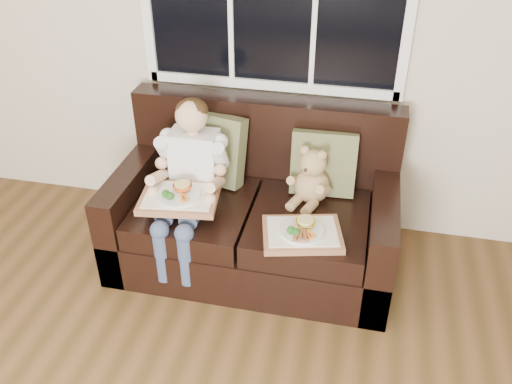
% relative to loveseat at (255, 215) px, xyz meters
% --- Properties ---
extents(loveseat, '(1.70, 0.92, 0.96)m').
position_rel_loveseat_xyz_m(loveseat, '(0.00, 0.00, 0.00)').
color(loveseat, black).
rests_on(loveseat, ground).
extents(pillow_left, '(0.47, 0.30, 0.45)m').
position_rel_loveseat_xyz_m(pillow_left, '(-0.32, 0.15, 0.36)').
color(pillow_left, '#656B42').
rests_on(pillow_left, loveseat).
extents(pillow_right, '(0.40, 0.20, 0.40)m').
position_rel_loveseat_xyz_m(pillow_right, '(0.39, 0.15, 0.34)').
color(pillow_right, '#656B42').
rests_on(pillow_right, loveseat).
extents(child, '(0.42, 0.61, 0.94)m').
position_rel_loveseat_xyz_m(child, '(-0.37, -0.12, 0.35)').
color(child, silver).
rests_on(child, loveseat).
extents(teddy_bear, '(0.26, 0.31, 0.37)m').
position_rel_loveseat_xyz_m(teddy_bear, '(0.34, 0.03, 0.29)').
color(teddy_bear, tan).
rests_on(teddy_bear, loveseat).
extents(tray_left, '(0.48, 0.39, 0.10)m').
position_rel_loveseat_xyz_m(tray_left, '(-0.38, -0.28, 0.27)').
color(tray_left, '#8F5C40').
rests_on(tray_left, child).
extents(tray_right, '(0.49, 0.42, 0.10)m').
position_rel_loveseat_xyz_m(tray_right, '(0.34, -0.34, 0.17)').
color(tray_right, '#8F5C40').
rests_on(tray_right, loveseat).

